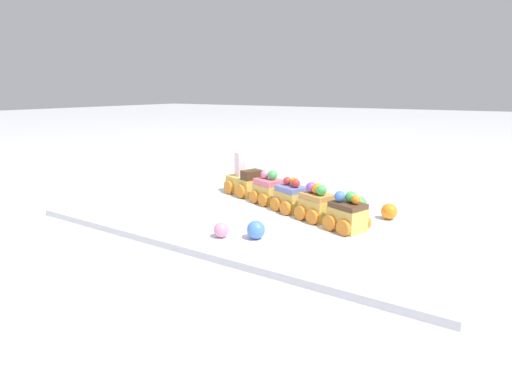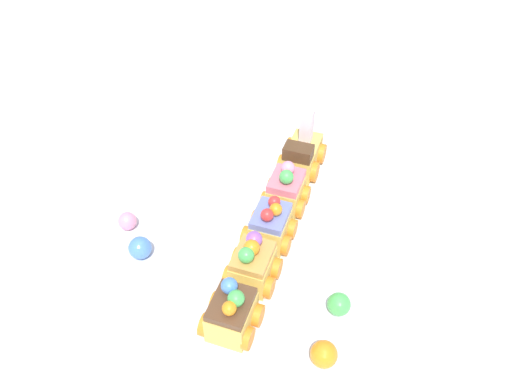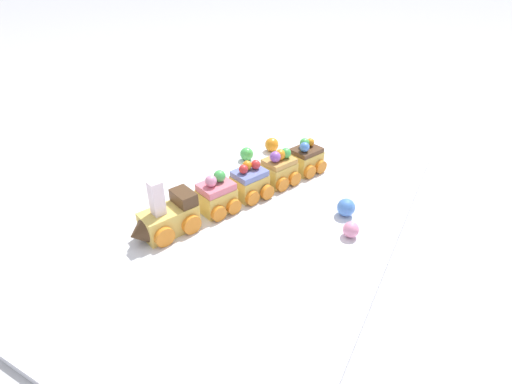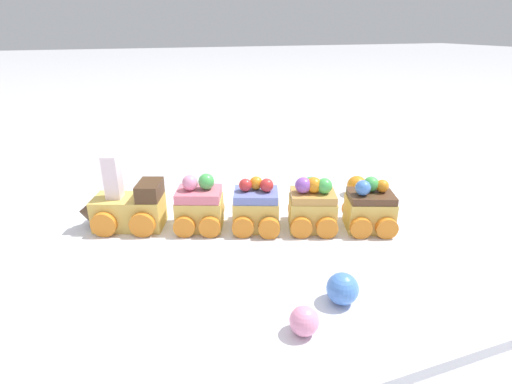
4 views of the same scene
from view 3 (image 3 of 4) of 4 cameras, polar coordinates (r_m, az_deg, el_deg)
ground_plane at (r=0.70m, az=-0.29°, el=-3.70°), size 10.00×10.00×0.00m
display_board at (r=0.69m, az=-0.29°, el=-3.30°), size 0.77×0.47×0.01m
cake_train_locomotive at (r=0.64m, az=-12.82°, el=-3.79°), size 0.12×0.09×0.10m
cake_car_strawberry at (r=0.68m, az=-5.66°, el=-0.63°), size 0.08×0.08×0.07m
cake_car_blueberry at (r=0.72m, az=-0.92°, el=1.32°), size 0.08×0.08×0.07m
cake_car_caramel at (r=0.76m, az=3.32°, el=3.21°), size 0.08×0.08×0.07m
cake_car_chocolate at (r=0.81m, az=7.12°, el=4.73°), size 0.08×0.08×0.07m
gumball_green at (r=0.85m, az=-1.35°, el=5.45°), size 0.03×0.03×0.03m
gumball_orange at (r=0.89m, az=2.27°, el=6.78°), size 0.03×0.03×0.03m
gumball_blue at (r=0.69m, az=12.74°, el=-2.16°), size 0.03×0.03×0.03m
gumball_pink at (r=0.65m, az=13.41°, el=-5.24°), size 0.03×0.03×0.03m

